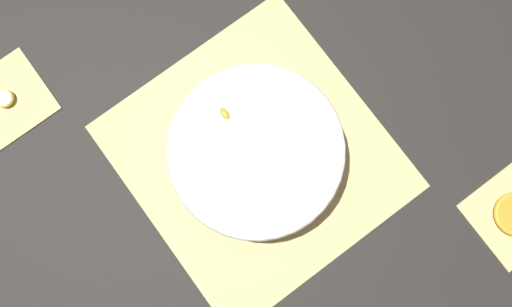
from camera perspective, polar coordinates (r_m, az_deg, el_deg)
The scene contains 5 objects.
ground_plane at distance 0.86m, azimuth 0.00°, elevation -0.33°, with size 6.00×6.00×0.00m, color black.
bamboo_mat_center at distance 0.86m, azimuth 0.00°, elevation -0.30°, with size 0.44×0.42×0.01m.
coaster_mat_near_left at distance 0.98m, azimuth -26.58°, elevation 5.52°, with size 0.14×0.14×0.01m.
fruit_salad_bowl at distance 0.81m, azimuth -0.02°, elevation 0.15°, with size 0.29×0.29×0.07m.
banana_coin_single at distance 0.97m, azimuth -26.77°, elevation 5.62°, with size 0.03×0.03×0.01m.
Camera 1 is at (0.10, -0.07, 0.85)m, focal length 35.00 mm.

